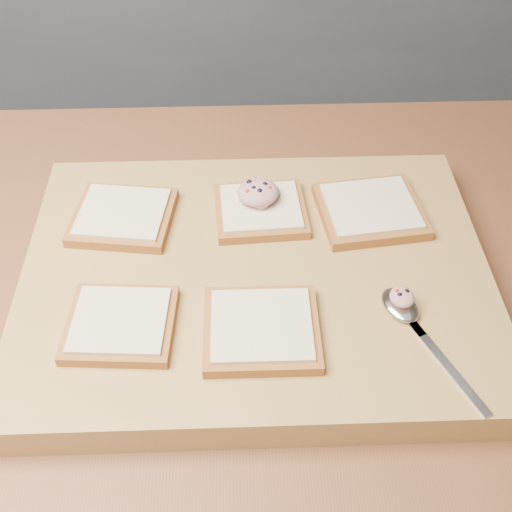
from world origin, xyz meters
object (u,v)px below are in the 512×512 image
Objects in this scene: cutting_board at (256,279)px; spoon at (407,314)px; tuna_salad_dollop at (258,192)px; bread_far_center at (261,210)px.

spoon reaches higher than cutting_board.
tuna_salad_dollop reaches higher than cutting_board.
cutting_board is 4.60× the size of bread_far_center.
cutting_board is at bearing 153.41° from spoon.
spoon is at bearing -49.66° from tuna_salad_dollop.
cutting_board is 0.11m from tuna_salad_dollop.
tuna_salad_dollop is at bearing 86.61° from cutting_board.
spoon is at bearing -26.59° from cutting_board.
bread_far_center is 0.02m from tuna_salad_dollop.
cutting_board is 0.10m from bread_far_center.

